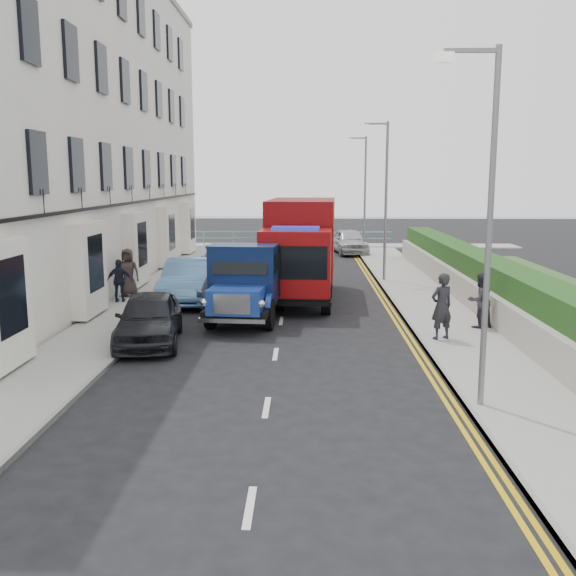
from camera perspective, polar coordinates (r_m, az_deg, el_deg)
The scene contains 22 objects.
ground at distance 15.12m, azimuth -1.46°, elevation -7.95°, with size 120.00×120.00×0.00m, color black.
pavement_west at distance 24.56m, azimuth -12.56°, elevation -1.14°, with size 2.40×38.00×0.12m, color gray.
pavement_east at distance 24.25m, azimuth 12.28°, elevation -1.26°, with size 2.60×38.00×0.12m, color gray.
promenade at distance 43.63m, azimuth 0.52°, elevation 3.77°, with size 30.00×2.50×0.12m, color gray.
sea_plane at distance 74.53m, azimuth 0.94°, elevation 6.20°, with size 120.00×120.00×0.00m, color #4C6068.
terrace_west at distance 29.35m, azimuth -19.51°, elevation 14.23°, with size 6.31×30.20×14.25m.
garden_east at distance 24.54m, azimuth 16.74°, elevation 0.66°, with size 1.45×28.00×1.75m.
seafront_railing at distance 42.78m, azimuth 0.50°, elevation 4.35°, with size 13.00×0.08×1.11m.
lamp_near at distance 12.86m, azimuth 17.03°, elevation 6.66°, with size 1.23×0.18×7.00m.
lamp_mid at distance 28.60m, azimuth 8.47°, elevation 8.44°, with size 1.23×0.18×7.00m.
lamp_far at distance 38.54m, azimuth 6.68°, elevation 8.78°, with size 1.23×0.18×7.00m.
bedford_lorry at distance 20.46m, azimuth -3.88°, elevation 0.03°, with size 2.51×5.43×2.50m.
red_lorry at distance 24.53m, azimuth 1.14°, elevation 3.69°, with size 2.82×7.33×3.78m.
parked_car_front at distance 18.40m, azimuth -12.25°, elevation -2.64°, with size 1.70×4.23×1.44m, color black.
parked_car_mid at distance 24.38m, azimuth -8.81°, elevation 0.66°, with size 1.68×4.82×1.59m, color #6095CF.
parked_car_rear at distance 31.65m, azimuth -6.17°, elevation 2.45°, with size 1.72×4.22×1.23m, color #9C9DA1.
seafront_car_left at distance 41.58m, azimuth -0.22°, elevation 4.51°, with size 2.69×5.83×1.62m, color black.
seafront_car_right at distance 39.72m, azimuth 5.48°, elevation 4.16°, with size 1.80×4.47×1.52m, color #B5B5BA.
pedestrian_east_near at distance 18.43m, azimuth 13.50°, elevation -1.59°, with size 0.68×0.45×1.88m, color black.
pedestrian_east_far at distance 20.18m, azimuth 16.69°, elevation -1.06°, with size 0.81×0.63×1.67m, color #2D2932.
pedestrian_west_near at distance 24.17m, azimuth -14.75°, elevation 0.63°, with size 0.92×0.38×1.57m, color black.
pedestrian_west_far at distance 25.23m, azimuth -14.05°, elevation 1.35°, with size 0.90×0.59×1.84m, color #362927.
Camera 1 is at (0.77, -14.39, 4.59)m, focal length 40.00 mm.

